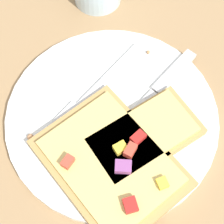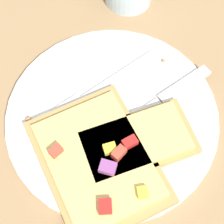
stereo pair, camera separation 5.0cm
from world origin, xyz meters
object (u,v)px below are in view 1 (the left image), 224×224
object	(u,v)px
knife	(153,98)
pizza_slice_main	(110,163)
plate	(112,117)
pizza_slice_corner	(142,138)
fork	(87,100)

from	to	relation	value
knife	pizza_slice_main	world-z (taller)	pizza_slice_main
plate	pizza_slice_corner	distance (m)	0.06
fork	pizza_slice_corner	bearing A→B (deg)	90.64
fork	knife	size ratio (longest dim) A/B	0.92
plate	pizza_slice_corner	bearing A→B (deg)	9.06
pizza_slice_main	pizza_slice_corner	distance (m)	0.05
plate	fork	world-z (taller)	fork
plate	pizza_slice_corner	world-z (taller)	pizza_slice_corner
plate	fork	bearing A→B (deg)	-160.25
fork	pizza_slice_corner	size ratio (longest dim) A/B	1.34
knife	pizza_slice_corner	xyz separation A→B (m)	(0.04, -0.05, 0.01)
pizza_slice_main	plate	bearing A→B (deg)	-40.64
fork	plate	bearing A→B (deg)	96.66
pizza_slice_main	pizza_slice_corner	world-z (taller)	pizza_slice_corner
pizza_slice_main	pizza_slice_corner	size ratio (longest dim) A/B	1.17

